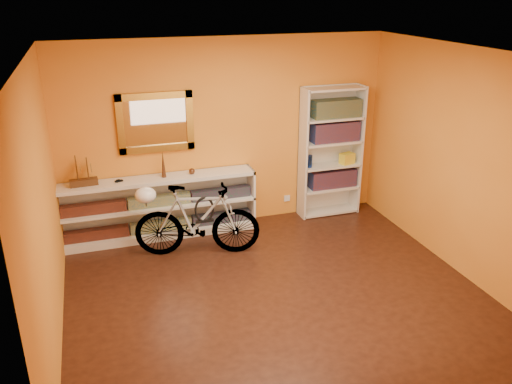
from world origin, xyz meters
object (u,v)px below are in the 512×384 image
object	(u,v)px
console_unit	(160,207)
bookcase	(331,152)
helmet	(145,195)
bicycle	(197,220)

from	to	relation	value
console_unit	bookcase	bearing A→B (deg)	0.57
bookcase	helmet	distance (m)	2.77
helmet	console_unit	bearing A→B (deg)	66.75
console_unit	helmet	world-z (taller)	helmet
bookcase	console_unit	bearing A→B (deg)	-179.43
bicycle	bookcase	bearing A→B (deg)	-58.74
bicycle	helmet	bearing A→B (deg)	90.00
bookcase	bicycle	xyz separation A→B (m)	(-2.12, -0.67, -0.48)
console_unit	bicycle	xyz separation A→B (m)	(0.38, -0.65, 0.04)
console_unit	bookcase	world-z (taller)	bookcase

